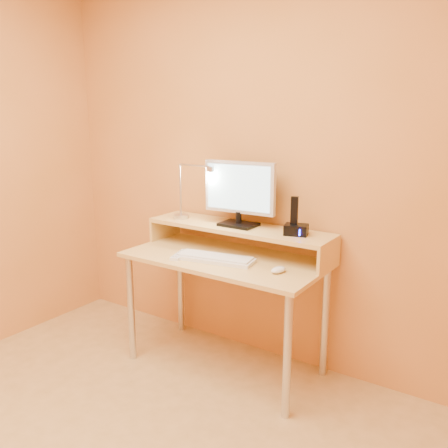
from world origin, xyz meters
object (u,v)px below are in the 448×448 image
Objects in this scene: remote_control at (180,255)px; keyboard at (215,259)px; monitor_panel at (240,187)px; phone_dock at (296,230)px; lamp_base at (181,216)px; mouse at (278,270)px.

keyboard is at bearing -3.61° from remote_control.
phone_dock is (0.39, -0.01, -0.21)m from monitor_panel.
keyboard is (0.42, -0.22, -0.16)m from lamp_base.
keyboard is 2.44× the size of remote_control.
monitor_panel is 2.45× the size of remote_control.
monitor_panel is 3.55× the size of phone_dock.
mouse is (0.01, -0.23, -0.17)m from phone_dock.
phone_dock is 0.69× the size of remote_control.
remote_control is at bearing -131.34° from monitor_panel.
lamp_base is 0.53× the size of remote_control.
phone_dock is 0.29m from mouse.
remote_control is (0.20, -0.26, -0.16)m from lamp_base.
mouse is (0.83, -0.20, -0.16)m from lamp_base.
lamp_base is 0.82m from phone_dock.
keyboard is (-0.00, -0.26, -0.39)m from monitor_panel.
keyboard is at bearing -95.53° from monitor_panel.
monitor_panel is 0.44m from phone_dock.
monitor_panel is at bearing 5.34° from lamp_base.
monitor_panel reaches higher than remote_control.
remote_control is (-0.23, -0.30, -0.39)m from monitor_panel.
lamp_base is at bearing 166.45° from phone_dock.
phone_dock is 1.31× the size of mouse.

